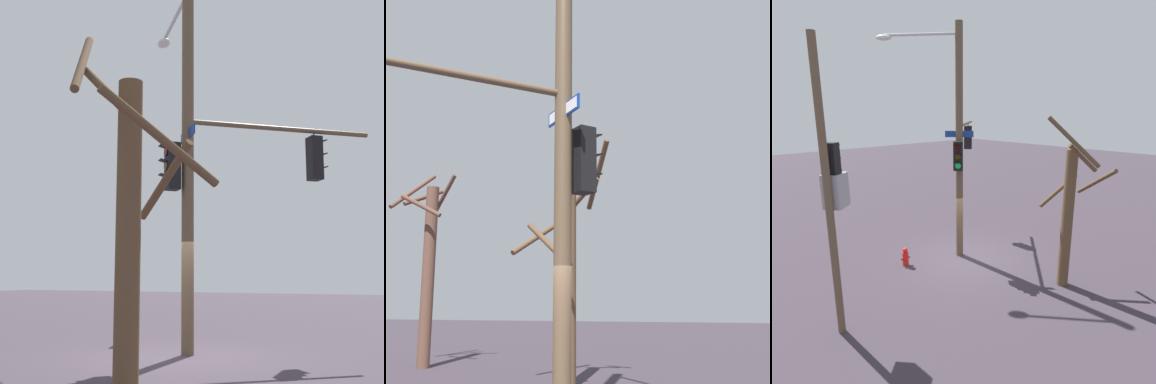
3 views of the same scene
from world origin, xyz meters
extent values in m
plane|color=#3A303A|center=(0.00, 0.00, 0.00)|extent=(80.00, 80.00, 0.00)
cylinder|color=brown|center=(0.07, 0.37, 4.50)|extent=(0.29, 0.29, 9.00)
cylinder|color=silver|center=(-0.82, 1.43, 8.59)|extent=(1.87, 2.20, 0.10)
ellipsoid|color=silver|center=(-1.72, 2.50, 8.51)|extent=(0.66, 0.69, 0.20)
cylinder|color=brown|center=(1.91, 1.91, 5.33)|extent=(3.75, 3.17, 0.12)
cube|color=black|center=(2.59, 2.47, 4.63)|extent=(0.46, 0.47, 1.10)
cylinder|color=#2F0403|center=(2.71, 2.58, 4.97)|extent=(0.17, 0.19, 0.22)
cube|color=black|center=(2.77, 2.63, 5.09)|extent=(0.26, 0.26, 0.06)
cylinder|color=#352504|center=(2.71, 2.58, 4.63)|extent=(0.17, 0.19, 0.22)
cube|color=black|center=(2.77, 2.63, 4.75)|extent=(0.26, 0.26, 0.06)
cylinder|color=#19D147|center=(2.71, 2.58, 4.29)|extent=(0.17, 0.19, 0.22)
cube|color=black|center=(2.77, 2.63, 4.41)|extent=(0.26, 0.26, 0.06)
cylinder|color=brown|center=(2.59, 2.47, 5.26)|extent=(0.04, 0.04, 0.15)
cube|color=black|center=(-0.20, 0.13, 4.23)|extent=(0.47, 0.47, 1.10)
cylinder|color=#2F0403|center=(-0.32, 0.01, 4.57)|extent=(0.18, 0.18, 0.22)
cube|color=black|center=(-0.37, -0.04, 4.69)|extent=(0.26, 0.26, 0.06)
cylinder|color=#352504|center=(-0.32, 0.01, 4.23)|extent=(0.18, 0.18, 0.22)
cube|color=black|center=(-0.37, -0.04, 4.35)|extent=(0.26, 0.26, 0.06)
cylinder|color=#19D147|center=(-0.32, 0.01, 3.89)|extent=(0.18, 0.18, 0.22)
cube|color=black|center=(-0.37, -0.04, 4.01)|extent=(0.26, 0.26, 0.06)
cube|color=navy|center=(0.07, 0.37, 5.03)|extent=(0.75, 0.84, 0.24)
cube|color=white|center=(0.09, 0.38, 5.03)|extent=(0.67, 0.75, 0.18)
cylinder|color=red|center=(-2.10, 1.14, 0.28)|extent=(0.24, 0.24, 0.55)
sphere|color=red|center=(-2.10, 1.14, 0.63)|extent=(0.20, 0.20, 0.20)
cylinder|color=red|center=(-2.24, 1.14, 0.30)|extent=(0.10, 0.09, 0.09)
cylinder|color=red|center=(-1.96, 1.14, 0.30)|extent=(0.10, 0.09, 0.09)
cylinder|color=brown|center=(1.08, -3.84, 2.36)|extent=(0.38, 0.38, 4.73)
cylinder|color=brown|center=(1.39, -3.26, 3.23)|extent=(1.30, 0.77, 1.13)
cylinder|color=brown|center=(1.89, -4.33, 3.62)|extent=(1.11, 1.73, 1.21)
cylinder|color=brown|center=(0.42, -4.21, 5.03)|extent=(0.90, 1.46, 1.50)
cylinder|color=brown|center=(0.87, -4.31, 4.52)|extent=(1.06, 0.58, 0.93)
camera|label=1|loc=(5.29, -10.69, 1.75)|focal=50.13mm
camera|label=2|loc=(-2.07, 8.22, 1.99)|focal=48.72mm
camera|label=3|loc=(-8.52, -8.98, 5.96)|focal=30.56mm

